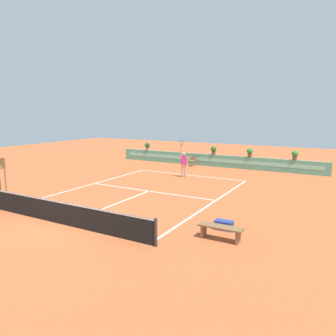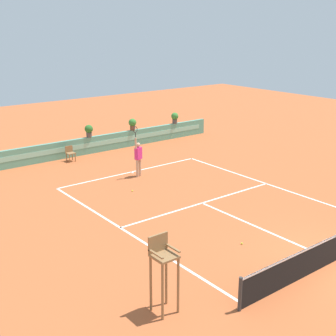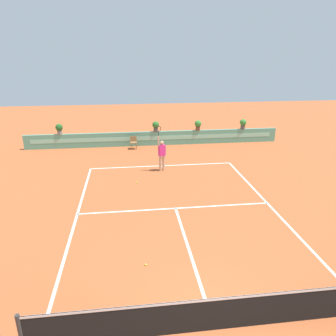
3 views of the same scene
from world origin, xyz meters
name	(u,v)px [view 3 (image 3 of 3)]	position (x,y,z in m)	size (l,w,h in m)	color
ground_plane	(177,213)	(0.00, 6.00, 0.00)	(60.00, 60.00, 0.00)	#B2562D
court_lines	(174,205)	(0.00, 6.72, 0.00)	(8.32, 11.94, 0.01)	white
net	(216,313)	(0.00, 0.00, 0.51)	(8.92, 0.10, 1.00)	#333333
back_wall_barrier	(155,138)	(0.00, 16.39, 0.50)	(18.00, 0.21, 1.00)	#599E84
ball_kid_chair	(133,142)	(-1.55, 15.66, 0.48)	(0.44, 0.44, 0.85)	olive
tennis_player	(162,153)	(-0.08, 11.08, 1.05)	(0.59, 0.33, 2.58)	tan
tennis_ball_near_baseline	(146,265)	(-1.51, 2.66, 0.03)	(0.07, 0.07, 0.07)	#CCE033
tennis_ball_mid_court	(137,182)	(-1.56, 9.43, 0.03)	(0.07, 0.07, 0.07)	#CCE033
potted_plant_right	(198,125)	(3.11, 16.39, 1.41)	(0.48, 0.48, 0.72)	brown
potted_plant_far_left	(59,128)	(-6.54, 16.39, 1.41)	(0.48, 0.48, 0.72)	gray
potted_plant_centre	(156,126)	(0.07, 16.39, 1.41)	(0.48, 0.48, 0.72)	#514C47
potted_plant_far_right	(243,123)	(6.47, 16.39, 1.41)	(0.48, 0.48, 0.72)	#514C47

